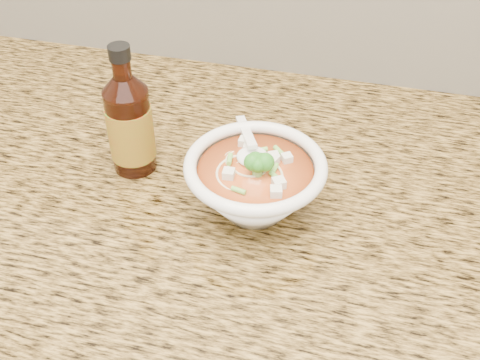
# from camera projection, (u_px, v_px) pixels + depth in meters

# --- Properties ---
(counter_slab) EXTENTS (4.00, 0.68, 0.04)m
(counter_slab) POSITION_uv_depth(u_px,v_px,m) (263.00, 194.00, 0.85)
(counter_slab) COLOR olive
(counter_slab) RESTS_ON cabinet
(soup_bowl) EXTENTS (0.18, 0.20, 0.10)m
(soup_bowl) POSITION_uv_depth(u_px,v_px,m) (255.00, 185.00, 0.77)
(soup_bowl) COLOR white
(soup_bowl) RESTS_ON counter_slab
(hot_sauce_bottle) EXTENTS (0.07, 0.07, 0.19)m
(hot_sauce_bottle) POSITION_uv_depth(u_px,v_px,m) (130.00, 125.00, 0.82)
(hot_sauce_bottle) COLOR #341007
(hot_sauce_bottle) RESTS_ON counter_slab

